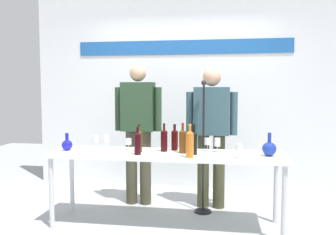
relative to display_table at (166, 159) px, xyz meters
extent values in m
plane|color=#A3A7A9|center=(0.00, 0.00, -0.71)|extent=(10.00, 10.00, 0.00)
cube|color=silver|center=(0.00, 1.55, 0.79)|extent=(4.39, 0.10, 3.00)
cube|color=#2059A2|center=(0.00, 1.50, 1.32)|extent=(3.07, 0.01, 0.20)
cube|color=white|center=(0.00, 0.00, 0.04)|extent=(2.42, 0.60, 0.04)
cylinder|color=silver|center=(-1.15, -0.25, -0.34)|extent=(0.05, 0.05, 0.73)
cylinder|color=silver|center=(1.15, -0.25, -0.34)|extent=(0.05, 0.05, 0.73)
cylinder|color=silver|center=(-1.15, 0.25, -0.34)|extent=(0.05, 0.05, 0.73)
cylinder|color=silver|center=(1.15, 0.25, -0.34)|extent=(0.05, 0.05, 0.73)
sphere|color=#191BB5|center=(-1.07, -0.02, 0.12)|extent=(0.11, 0.11, 0.11)
cylinder|color=#191BB5|center=(-1.07, -0.02, 0.21)|extent=(0.04, 0.04, 0.08)
sphere|color=#1B3199|center=(1.03, -0.02, 0.13)|extent=(0.14, 0.14, 0.14)
cylinder|color=#1B3199|center=(1.03, -0.02, 0.24)|extent=(0.04, 0.04, 0.10)
cylinder|color=#3E3B2A|center=(-0.54, 0.64, -0.25)|extent=(0.14, 0.14, 0.92)
cylinder|color=#3E3B2A|center=(-0.36, 0.64, -0.25)|extent=(0.14, 0.14, 0.92)
cube|color=#263D27|center=(-0.45, 0.64, 0.51)|extent=(0.40, 0.22, 0.60)
cylinder|color=#263D27|center=(-0.70, 0.64, 0.48)|extent=(0.09, 0.09, 0.54)
cylinder|color=#263D27|center=(-0.20, 0.64, 0.48)|extent=(0.09, 0.09, 0.54)
sphere|color=tan|center=(-0.45, 0.64, 0.92)|extent=(0.20, 0.20, 0.20)
cylinder|color=#3A3C23|center=(0.35, 0.64, -0.26)|extent=(0.14, 0.14, 0.89)
cylinder|color=#3A3C23|center=(0.54, 0.64, -0.26)|extent=(0.14, 0.14, 0.89)
cube|color=#314E57|center=(0.45, 0.64, 0.46)|extent=(0.42, 0.22, 0.57)
cylinder|color=#314E57|center=(0.19, 0.64, 0.43)|extent=(0.09, 0.09, 0.51)
cylinder|color=#314E57|center=(0.71, 0.64, 0.43)|extent=(0.09, 0.09, 0.51)
sphere|color=tan|center=(0.45, 0.64, 0.87)|extent=(0.22, 0.22, 0.22)
cylinder|color=black|center=(-0.26, -0.16, 0.17)|extent=(0.07, 0.07, 0.21)
cone|color=black|center=(-0.26, -0.16, 0.28)|extent=(0.07, 0.07, 0.03)
cylinder|color=black|center=(-0.26, -0.16, 0.30)|extent=(0.02, 0.02, 0.06)
cylinder|color=black|center=(-0.26, -0.16, 0.34)|extent=(0.03, 0.03, 0.02)
cylinder|color=#CC691F|center=(0.27, -0.22, 0.18)|extent=(0.07, 0.07, 0.24)
cone|color=#CC691F|center=(0.27, -0.22, 0.31)|extent=(0.07, 0.07, 0.03)
cylinder|color=#CC691F|center=(0.27, -0.22, 0.34)|extent=(0.02, 0.02, 0.07)
cylinder|color=gold|center=(0.27, -0.22, 0.38)|extent=(0.03, 0.03, 0.02)
cylinder|color=black|center=(0.30, -0.06, 0.17)|extent=(0.07, 0.07, 0.21)
cone|color=black|center=(0.30, -0.06, 0.28)|extent=(0.07, 0.07, 0.03)
cylinder|color=black|center=(0.30, -0.06, 0.32)|extent=(0.03, 0.03, 0.09)
cylinder|color=black|center=(0.30, -0.06, 0.37)|extent=(0.03, 0.03, 0.02)
cylinder|color=#473310|center=(-0.28, 0.00, 0.17)|extent=(0.07, 0.07, 0.20)
cone|color=#473310|center=(-0.28, 0.00, 0.28)|extent=(0.07, 0.07, 0.03)
cylinder|color=#473310|center=(-0.28, 0.00, 0.30)|extent=(0.02, 0.02, 0.07)
cylinder|color=black|center=(-0.28, 0.00, 0.35)|extent=(0.03, 0.03, 0.02)
cylinder|color=black|center=(-0.03, 0.08, 0.17)|extent=(0.07, 0.07, 0.21)
cone|color=black|center=(-0.03, 0.08, 0.29)|extent=(0.07, 0.07, 0.03)
cylinder|color=black|center=(-0.03, 0.08, 0.31)|extent=(0.02, 0.02, 0.07)
cylinder|color=black|center=(-0.03, 0.08, 0.35)|extent=(0.03, 0.03, 0.02)
cylinder|color=#320705|center=(0.07, 0.16, 0.17)|extent=(0.07, 0.07, 0.20)
cone|color=#320705|center=(0.07, 0.16, 0.28)|extent=(0.07, 0.07, 0.03)
cylinder|color=#320705|center=(0.07, 0.16, 0.30)|extent=(0.03, 0.03, 0.06)
cylinder|color=black|center=(0.07, 0.16, 0.34)|extent=(0.03, 0.03, 0.02)
cylinder|color=#522C0C|center=(0.18, 0.01, 0.17)|extent=(0.07, 0.07, 0.22)
cone|color=#522C0C|center=(0.18, 0.01, 0.30)|extent=(0.07, 0.07, 0.03)
cylinder|color=#522C0C|center=(0.18, 0.01, 0.32)|extent=(0.02, 0.02, 0.08)
cylinder|color=#AE1D21|center=(0.18, 0.01, 0.37)|extent=(0.03, 0.03, 0.02)
cylinder|color=white|center=(-0.42, 0.08, 0.06)|extent=(0.06, 0.06, 0.00)
cylinder|color=white|center=(-0.42, 0.08, 0.10)|extent=(0.01, 0.01, 0.06)
cylinder|color=white|center=(-0.42, 0.08, 0.16)|extent=(0.06, 0.06, 0.07)
cylinder|color=white|center=(-0.70, 0.17, 0.06)|extent=(0.06, 0.06, 0.00)
cylinder|color=white|center=(-0.70, 0.17, 0.10)|extent=(0.01, 0.01, 0.06)
cylinder|color=white|center=(-0.70, 0.17, 0.17)|extent=(0.06, 0.06, 0.08)
cylinder|color=white|center=(-0.80, 0.13, 0.06)|extent=(0.06, 0.06, 0.00)
cylinder|color=white|center=(-0.80, 0.13, 0.10)|extent=(0.01, 0.01, 0.07)
cylinder|color=white|center=(-0.80, 0.13, 0.17)|extent=(0.07, 0.07, 0.07)
cylinder|color=white|center=(0.73, -0.17, 0.06)|extent=(0.06, 0.06, 0.00)
cylinder|color=white|center=(0.73, -0.17, 0.10)|extent=(0.01, 0.01, 0.06)
cylinder|color=white|center=(0.73, -0.17, 0.16)|extent=(0.07, 0.07, 0.07)
cylinder|color=white|center=(0.53, 0.11, 0.06)|extent=(0.06, 0.06, 0.00)
cylinder|color=white|center=(0.53, 0.11, 0.10)|extent=(0.01, 0.01, 0.06)
cylinder|color=white|center=(0.53, 0.11, 0.17)|extent=(0.06, 0.06, 0.09)
cylinder|color=white|center=(0.42, 0.14, 0.06)|extent=(0.06, 0.06, 0.00)
cylinder|color=white|center=(0.42, 0.14, 0.10)|extent=(0.01, 0.01, 0.07)
cylinder|color=white|center=(0.42, 0.14, 0.17)|extent=(0.07, 0.07, 0.07)
cylinder|color=black|center=(0.36, 0.44, -0.70)|extent=(0.20, 0.20, 0.02)
cylinder|color=black|center=(0.36, 0.44, 0.03)|extent=(0.02, 0.02, 1.47)
sphere|color=#232328|center=(0.36, 0.44, 0.79)|extent=(0.06, 0.06, 0.06)
camera|label=1|loc=(0.57, -3.53, 0.71)|focal=37.40mm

